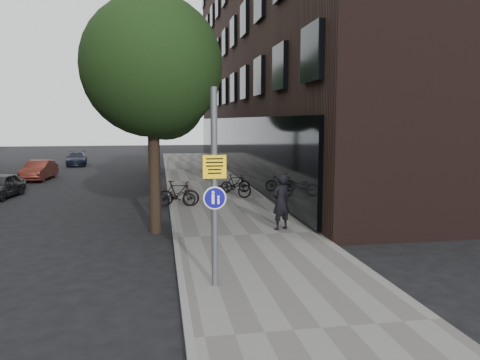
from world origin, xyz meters
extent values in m
plane|color=black|center=(0.00, 0.00, 0.00)|extent=(120.00, 120.00, 0.00)
cube|color=slate|center=(0.25, 10.00, 0.06)|extent=(4.50, 60.00, 0.12)
cube|color=slate|center=(-2.00, 10.00, 0.07)|extent=(0.15, 60.00, 0.13)
cube|color=black|center=(8.50, 22.00, 9.00)|extent=(12.00, 40.00, 18.00)
cylinder|color=black|center=(-2.60, 4.50, 1.60)|extent=(0.36, 0.36, 3.20)
sphere|color=black|center=(-2.60, 4.50, 5.30)|extent=(4.40, 4.40, 4.40)
sphere|color=black|center=(-2.20, 5.30, 4.30)|extent=(2.64, 2.64, 2.64)
cylinder|color=black|center=(-2.60, 13.00, 1.60)|extent=(0.36, 0.36, 3.20)
sphere|color=black|center=(-2.60, 13.00, 5.30)|extent=(5.00, 5.00, 5.00)
sphere|color=black|center=(-2.20, 13.80, 4.30)|extent=(3.00, 3.00, 3.00)
cylinder|color=black|center=(-2.60, 22.00, 1.60)|extent=(0.36, 0.36, 3.20)
sphere|color=black|center=(-2.60, 22.00, 5.30)|extent=(5.00, 5.00, 5.00)
sphere|color=black|center=(-2.20, 22.80, 4.30)|extent=(3.00, 3.00, 3.00)
cylinder|color=#595B5E|center=(-1.30, -0.96, 2.22)|extent=(0.14, 0.14, 4.19)
cube|color=yellow|center=(-1.30, -0.96, 2.68)|extent=(0.49, 0.04, 0.48)
cylinder|color=#0F0B82|center=(-1.30, -0.96, 2.03)|extent=(0.43, 0.02, 0.43)
cylinder|color=white|center=(-1.30, -0.96, 2.03)|extent=(0.48, 0.02, 0.48)
imported|color=black|center=(1.40, 3.84, 1.02)|extent=(0.78, 0.66, 1.81)
imported|color=black|center=(0.75, 10.07, 0.61)|extent=(1.92, 0.88, 0.97)
imported|color=black|center=(1.20, 11.79, 0.57)|extent=(1.55, 0.65, 0.91)
imported|color=black|center=(-1.80, 8.59, 0.54)|extent=(1.60, 0.60, 0.83)
imported|color=black|center=(-1.72, 8.60, 0.65)|extent=(1.81, 0.76, 1.06)
imported|color=black|center=(-9.89, 12.82, 0.57)|extent=(1.78, 3.52, 1.15)
imported|color=maroon|center=(-9.75, 19.59, 0.60)|extent=(1.59, 3.74, 1.20)
imported|color=black|center=(-9.11, 29.01, 0.54)|extent=(1.92, 3.89, 1.09)
camera|label=1|loc=(-2.41, -10.58, 3.63)|focal=35.00mm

